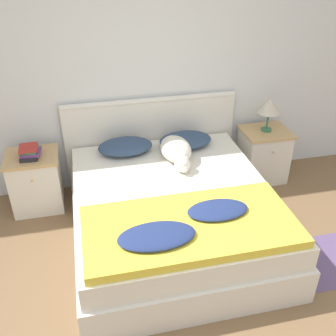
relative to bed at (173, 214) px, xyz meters
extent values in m
cube|color=silver|center=(-0.06, 1.06, 1.02)|extent=(9.00, 0.06, 2.55)
cube|color=silver|center=(0.00, 0.00, -0.10)|extent=(1.70, 1.92, 0.31)
cube|color=silver|center=(0.00, 0.00, 0.16)|extent=(1.64, 1.86, 0.21)
cube|color=silver|center=(0.00, 0.98, 0.21)|extent=(1.78, 0.04, 0.94)
cylinder|color=silver|center=(0.00, 0.98, 0.68)|extent=(1.78, 0.06, 0.06)
cube|color=silver|center=(-1.19, 0.75, 0.02)|extent=(0.47, 0.40, 0.55)
cube|color=tan|center=(-1.19, 0.75, 0.31)|extent=(0.49, 0.42, 0.03)
sphere|color=tan|center=(-1.19, 0.55, 0.18)|extent=(0.02, 0.02, 0.02)
cube|color=silver|center=(1.19, 0.75, 0.02)|extent=(0.47, 0.40, 0.55)
cube|color=tan|center=(1.19, 0.75, 0.31)|extent=(0.49, 0.42, 0.03)
sphere|color=tan|center=(1.19, 0.55, 0.18)|extent=(0.02, 0.02, 0.02)
ellipsoid|color=navy|center=(-0.30, 0.74, 0.33)|extent=(0.53, 0.35, 0.13)
ellipsoid|color=navy|center=(0.30, 0.74, 0.33)|extent=(0.53, 0.35, 0.13)
cube|color=yellow|center=(0.00, -0.53, 0.30)|extent=(1.55, 0.75, 0.07)
ellipsoid|color=navy|center=(-0.27, -0.65, 0.35)|extent=(0.54, 0.30, 0.06)
ellipsoid|color=navy|center=(0.23, -0.46, 0.35)|extent=(0.46, 0.26, 0.05)
ellipsoid|color=silver|center=(0.15, 0.52, 0.36)|extent=(0.28, 0.45, 0.19)
sphere|color=silver|center=(0.15, 0.27, 0.33)|extent=(0.15, 0.15, 0.15)
ellipsoid|color=silver|center=(0.15, 0.21, 0.32)|extent=(0.07, 0.08, 0.06)
cone|color=silver|center=(0.11, 0.28, 0.39)|extent=(0.05, 0.05, 0.05)
cone|color=silver|center=(0.19, 0.28, 0.39)|extent=(0.05, 0.05, 0.05)
ellipsoid|color=silver|center=(0.19, 0.71, 0.31)|extent=(0.15, 0.21, 0.07)
cube|color=#232328|center=(-1.20, 0.73, 0.34)|extent=(0.17, 0.24, 0.03)
cube|color=#703D7F|center=(-1.18, 0.73, 0.38)|extent=(0.18, 0.19, 0.03)
cube|color=#337547|center=(-1.19, 0.74, 0.40)|extent=(0.15, 0.19, 0.02)
cube|color=#AD2D28|center=(-1.20, 0.73, 0.42)|extent=(0.17, 0.19, 0.02)
cylinder|color=#336B4C|center=(1.19, 0.76, 0.34)|extent=(0.11, 0.11, 0.02)
cylinder|color=#336B4C|center=(1.19, 0.76, 0.44)|extent=(0.02, 0.02, 0.19)
cone|color=beige|center=(1.19, 0.76, 0.61)|extent=(0.24, 0.24, 0.14)
camera|label=1|loc=(-0.65, -2.66, 2.14)|focal=42.00mm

